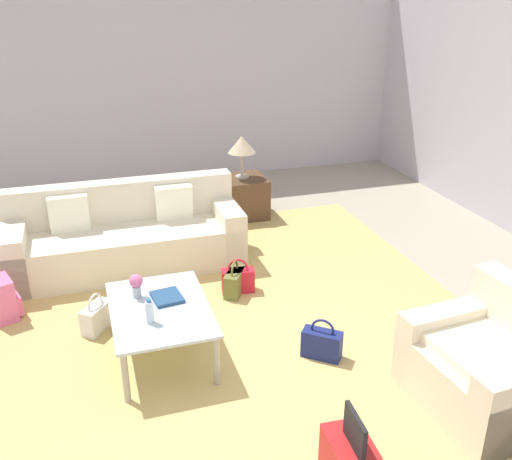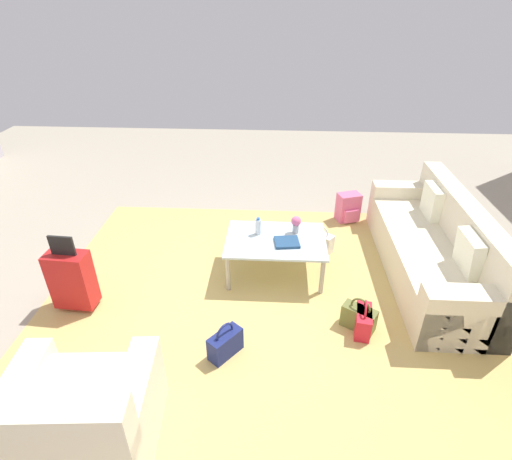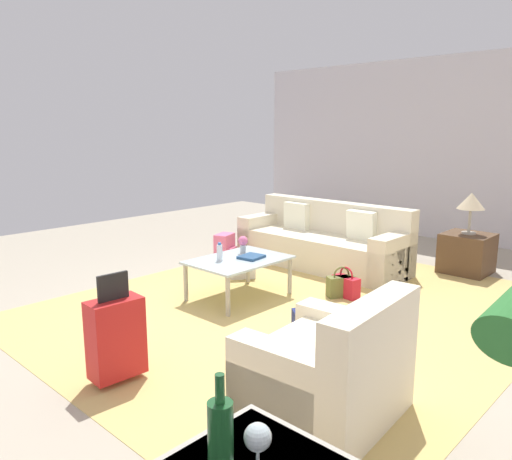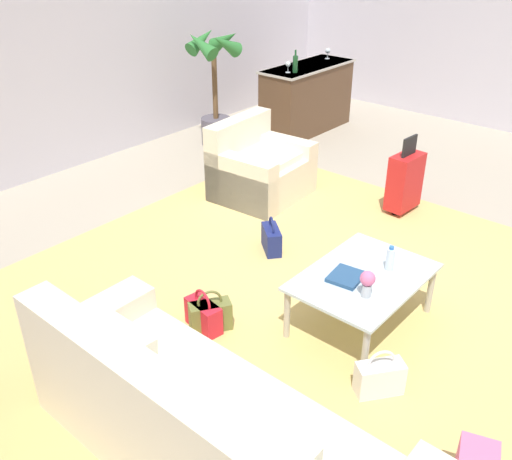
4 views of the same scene
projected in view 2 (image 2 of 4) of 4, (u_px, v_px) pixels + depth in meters
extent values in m
plane|color=#A89E89|center=(236.00, 299.00, 4.21)|extent=(12.00, 12.00, 0.00)
cube|color=tan|center=(294.00, 314.00, 4.00)|extent=(5.20, 4.40, 0.01)
cube|color=beige|center=(426.00, 256.00, 4.50)|extent=(0.84, 2.44, 0.45)
cube|color=beige|center=(459.00, 240.00, 4.38)|extent=(0.22, 2.44, 0.89)
cube|color=beige|center=(466.00, 319.00, 3.52)|extent=(0.84, 0.24, 0.61)
cube|color=beige|center=(402.00, 205.00, 5.40)|extent=(0.84, 0.24, 0.61)
cube|color=white|center=(469.00, 254.00, 3.82)|extent=(0.16, 0.40, 0.41)
cube|color=white|center=(432.00, 202.00, 4.76)|extent=(0.13, 0.40, 0.40)
cube|color=beige|center=(84.00, 423.00, 2.77)|extent=(1.05, 0.93, 0.44)
cube|color=beige|center=(56.00, 453.00, 2.37)|extent=(1.00, 0.27, 0.86)
cube|color=beige|center=(23.00, 417.00, 2.72)|extent=(0.26, 0.88, 0.60)
cube|color=beige|center=(138.00, 415.00, 2.73)|extent=(0.26, 0.88, 0.60)
cube|color=white|center=(78.00, 392.00, 2.68)|extent=(0.79, 0.66, 0.08)
cube|color=silver|center=(276.00, 240.00, 4.39)|extent=(1.10, 0.78, 0.02)
cylinder|color=#ADA899|center=(322.00, 277.00, 4.19)|extent=(0.05, 0.05, 0.43)
cylinder|color=#ADA899|center=(228.00, 273.00, 4.24)|extent=(0.05, 0.05, 0.43)
cylinder|color=#ADA899|center=(317.00, 242.00, 4.77)|extent=(0.05, 0.05, 0.43)
cylinder|color=#ADA899|center=(235.00, 240.00, 4.82)|extent=(0.05, 0.05, 0.43)
cylinder|color=silver|center=(258.00, 227.00, 4.43)|extent=(0.06, 0.06, 0.18)
cylinder|color=#2D6BBC|center=(258.00, 219.00, 4.38)|extent=(0.04, 0.04, 0.02)
cube|color=navy|center=(287.00, 242.00, 4.30)|extent=(0.29, 0.26, 0.03)
cylinder|color=#B2B7BC|center=(296.00, 229.00, 4.48)|extent=(0.07, 0.07, 0.10)
sphere|color=#DB6693|center=(296.00, 221.00, 4.42)|extent=(0.11, 0.11, 0.11)
cube|color=red|center=(72.00, 280.00, 3.93)|extent=(0.41, 0.25, 0.60)
cube|color=black|center=(62.00, 246.00, 3.73)|extent=(0.24, 0.04, 0.20)
cylinder|color=black|center=(92.00, 306.00, 4.09)|extent=(0.02, 0.05, 0.05)
cylinder|color=black|center=(67.00, 303.00, 4.12)|extent=(0.02, 0.05, 0.05)
cube|color=olive|center=(359.00, 318.00, 3.79)|extent=(0.35, 0.29, 0.24)
torus|color=olive|center=(361.00, 307.00, 3.72)|extent=(0.18, 0.12, 0.20)
cube|color=white|center=(320.00, 242.00, 4.95)|extent=(0.34, 0.30, 0.24)
torus|color=white|center=(321.00, 232.00, 4.88)|extent=(0.17, 0.13, 0.20)
cube|color=red|center=(363.00, 322.00, 3.76)|extent=(0.19, 0.34, 0.24)
torus|color=red|center=(365.00, 310.00, 3.68)|extent=(0.05, 0.20, 0.20)
cube|color=navy|center=(225.00, 344.00, 3.51)|extent=(0.31, 0.34, 0.24)
torus|color=navy|center=(225.00, 333.00, 3.44)|extent=(0.14, 0.16, 0.20)
cube|color=pink|center=(348.00, 207.00, 5.58)|extent=(0.35, 0.29, 0.40)
cube|color=pink|center=(351.00, 216.00, 5.52)|extent=(0.22, 0.12, 0.18)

